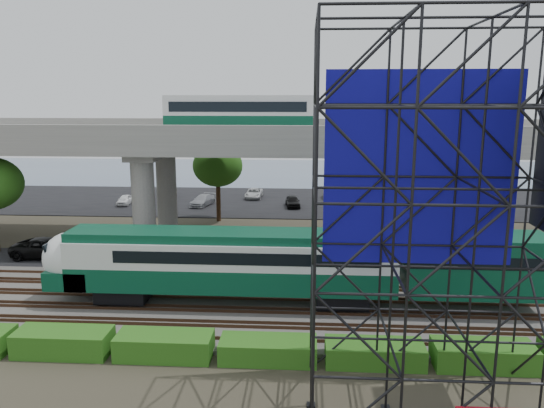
{
  "coord_description": "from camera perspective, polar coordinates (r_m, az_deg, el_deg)",
  "views": [
    {
      "loc": [
        2.67,
        -27.49,
        12.35
      ],
      "look_at": [
        0.52,
        6.0,
        5.49
      ],
      "focal_mm": 35.0,
      "sensor_mm": 36.0,
      "label": 1
    }
  ],
  "objects": [
    {
      "name": "harbor_water",
      "position": [
        84.44,
        1.81,
        3.15
      ],
      "size": [
        140.0,
        40.0,
        0.03
      ],
      "primitive_type": "cube",
      "color": "#465873",
      "rests_on": "ground"
    },
    {
      "name": "parked_cars",
      "position": [
        62.23,
        2.34,
        0.75
      ],
      "size": [
        36.56,
        9.72,
        1.27
      ],
      "color": "white",
      "rests_on": "parking_lot"
    },
    {
      "name": "overpass",
      "position": [
        43.78,
        -0.12,
        6.14
      ],
      "size": [
        80.0,
        12.0,
        12.4
      ],
      "color": "#9E9B93",
      "rests_on": "ground"
    },
    {
      "name": "parking_lot",
      "position": [
        62.77,
        1.15,
        0.25
      ],
      "size": [
        90.0,
        18.0,
        0.08
      ],
      "primitive_type": "cube",
      "color": "black",
      "rests_on": "ground"
    },
    {
      "name": "scaffold_tower",
      "position": [
        20.69,
        17.13,
        -2.6
      ],
      "size": [
        9.36,
        6.36,
        15.0
      ],
      "color": "black",
      "rests_on": "ground"
    },
    {
      "name": "rail_tracks",
      "position": [
        31.98,
        -1.42,
        -10.62
      ],
      "size": [
        90.0,
        9.52,
        0.16
      ],
      "color": "#472D1E",
      "rests_on": "ballast_bed"
    },
    {
      "name": "trees",
      "position": [
        44.79,
        -5.81,
        2.79
      ],
      "size": [
        40.94,
        16.94,
        7.69
      ],
      "color": "#382314",
      "rests_on": "ground"
    },
    {
      "name": "ballast_bed",
      "position": [
        32.05,
        -1.42,
        -10.92
      ],
      "size": [
        90.0,
        12.0,
        0.2
      ],
      "primitive_type": "cube",
      "color": "slate",
      "rests_on": "ground"
    },
    {
      "name": "suv",
      "position": [
        44.53,
        -22.95,
        -4.37
      ],
      "size": [
        5.54,
        2.75,
        1.51
      ],
      "primitive_type": "imported",
      "rotation": [
        0.0,
        0.0,
        1.62
      ],
      "color": "black",
      "rests_on": "service_road"
    },
    {
      "name": "ground",
      "position": [
        30.26,
        -1.76,
        -12.54
      ],
      "size": [
        140.0,
        140.0,
        0.0
      ],
      "primitive_type": "plane",
      "color": "#474233",
      "rests_on": "ground"
    },
    {
      "name": "service_road",
      "position": [
        40.03,
        -0.34,
        -6.35
      ],
      "size": [
        90.0,
        5.0,
        0.08
      ],
      "primitive_type": "cube",
      "color": "black",
      "rests_on": "ground"
    },
    {
      "name": "hedge_strip",
      "position": [
        26.07,
        -0.4,
        -15.33
      ],
      "size": [
        34.6,
        1.8,
        1.2
      ],
      "color": "#275C15",
      "rests_on": "ground"
    },
    {
      "name": "commuter_train",
      "position": [
        31.05,
        -0.53,
        -6.2
      ],
      "size": [
        29.3,
        3.06,
        4.3
      ],
      "color": "black",
      "rests_on": "rail_tracks"
    }
  ]
}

